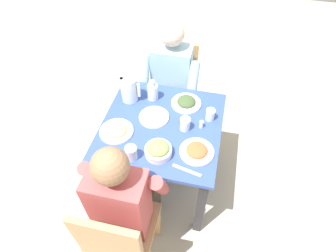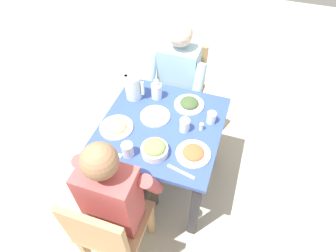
{
  "view_description": "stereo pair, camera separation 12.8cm",
  "coord_description": "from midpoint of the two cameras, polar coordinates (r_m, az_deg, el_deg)",
  "views": [
    {
      "loc": [
        0.33,
        -1.27,
        2.19
      ],
      "look_at": [
        0.05,
        0.0,
        0.72
      ],
      "focal_mm": 30.19,
      "sensor_mm": 36.0,
      "label": 1
    },
    {
      "loc": [
        0.46,
        -1.23,
        2.19
      ],
      "look_at": [
        0.05,
        0.0,
        0.72
      ],
      "focal_mm": 30.19,
      "sensor_mm": 36.0,
      "label": 2
    }
  ],
  "objects": [
    {
      "name": "diner_far",
      "position": [
        2.39,
        -1.28,
        8.0
      ],
      "size": [
        0.48,
        0.53,
        1.17
      ],
      "color": "#9EC6E0",
      "rests_on": "ground_plane"
    },
    {
      "name": "plate_fries",
      "position": [
        1.95,
        -12.24,
        -0.95
      ],
      "size": [
        0.23,
        0.23,
        0.04
      ],
      "color": "white",
      "rests_on": "dining_table"
    },
    {
      "name": "water_glass_near_right",
      "position": [
        1.9,
        1.55,
        0.38
      ],
      "size": [
        0.07,
        0.07,
        0.1
      ],
      "primitive_type": "cylinder",
      "color": "silver",
      "rests_on": "dining_table"
    },
    {
      "name": "chair_near",
      "position": [
        1.84,
        -12.15,
        -20.97
      ],
      "size": [
        0.4,
        0.4,
        0.87
      ],
      "color": "tan",
      "rests_on": "ground_plane"
    },
    {
      "name": "water_glass_far_left",
      "position": [
        1.98,
        6.71,
        2.24
      ],
      "size": [
        0.06,
        0.06,
        0.09
      ],
      "primitive_type": "cylinder",
      "color": "silver",
      "rests_on": "dining_table"
    },
    {
      "name": "salad_bowl",
      "position": [
        1.77,
        -4.06,
        -4.92
      ],
      "size": [
        0.17,
        0.17,
        0.09
      ],
      "color": "white",
      "rests_on": "dining_table"
    },
    {
      "name": "chair_far",
      "position": [
        2.64,
        -0.17,
        8.38
      ],
      "size": [
        0.4,
        0.4,
        0.87
      ],
      "color": "tan",
      "rests_on": "ground_plane"
    },
    {
      "name": "plate_yoghurt",
      "position": [
        2.0,
        -4.68,
        1.94
      ],
      "size": [
        0.21,
        0.21,
        0.05
      ],
      "color": "white",
      "rests_on": "dining_table"
    },
    {
      "name": "oil_carafe",
      "position": [
        2.12,
        -4.84,
        6.73
      ],
      "size": [
        0.08,
        0.08,
        0.16
      ],
      "color": "silver",
      "rests_on": "dining_table"
    },
    {
      "name": "water_glass_far_right",
      "position": [
        1.77,
        -9.5,
        -5.45
      ],
      "size": [
        0.07,
        0.07,
        0.1
      ],
      "primitive_type": "cylinder",
      "color": "silver",
      "rests_on": "dining_table"
    },
    {
      "name": "water_pitcher",
      "position": [
        2.11,
        -9.59,
        7.24
      ],
      "size": [
        0.16,
        0.12,
        0.19
      ],
      "color": "silver",
      "rests_on": "dining_table"
    },
    {
      "name": "plate_dolmas",
      "position": [
        2.09,
        1.96,
        4.77
      ],
      "size": [
        0.22,
        0.22,
        0.05
      ],
      "color": "white",
      "rests_on": "dining_table"
    },
    {
      "name": "dining_table",
      "position": [
        2.06,
        -3.02,
        -2.31
      ],
      "size": [
        0.83,
        0.83,
        0.73
      ],
      "color": "#334C99",
      "rests_on": "ground_plane"
    },
    {
      "name": "ground_plane",
      "position": [
        2.55,
        -2.49,
        -10.8
      ],
      "size": [
        8.0,
        8.0,
        0.0
      ],
      "primitive_type": "plane",
      "color": "#B7AD99"
    },
    {
      "name": "salt_shaker",
      "position": [
        1.93,
        4.88,
        0.29
      ],
      "size": [
        0.03,
        0.03,
        0.05
      ],
      "color": "white",
      "rests_on": "dining_table"
    },
    {
      "name": "plate_rice_curry",
      "position": [
        1.8,
        3.81,
        -5.11
      ],
      "size": [
        0.22,
        0.22,
        0.04
      ],
      "color": "white",
      "rests_on": "dining_table"
    },
    {
      "name": "diner_near",
      "position": [
        1.78,
        -10.53,
        -13.41
      ],
      "size": [
        0.48,
        0.53,
        1.17
      ],
      "color": "#B24C4C",
      "rests_on": "ground_plane"
    },
    {
      "name": "knife_near",
      "position": [
        1.73,
        1.7,
        -9.04
      ],
      "size": [
        0.18,
        0.06,
        0.01
      ],
      "primitive_type": "cube",
      "rotation": [
        0.0,
        0.0,
        -0.21
      ],
      "color": "silver",
      "rests_on": "dining_table"
    },
    {
      "name": "fork_near",
      "position": [
        1.83,
        -13.08,
        -6.32
      ],
      "size": [
        0.17,
        0.03,
        0.01
      ],
      "primitive_type": "cube",
      "rotation": [
        0.0,
        0.0,
        -0.0
      ],
      "color": "silver",
      "rests_on": "dining_table"
    }
  ]
}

